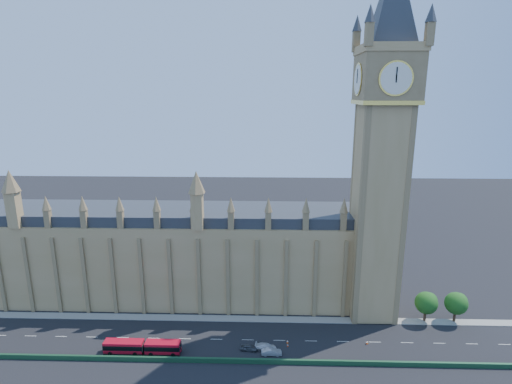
{
  "coord_description": "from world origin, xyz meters",
  "views": [
    {
      "loc": [
        8.74,
        -88.83,
        60.83
      ],
      "look_at": [
        5.81,
        10.0,
        36.16
      ],
      "focal_mm": 28.0,
      "sensor_mm": 36.0,
      "label": 1
    }
  ],
  "objects_px": {
    "red_bus": "(142,347)",
    "car_silver": "(272,352)",
    "car_grey": "(249,348)",
    "car_white": "(266,347)"
  },
  "relations": [
    {
      "from": "red_bus",
      "to": "car_silver",
      "type": "height_order",
      "value": "red_bus"
    },
    {
      "from": "car_grey",
      "to": "car_white",
      "type": "xyz_separation_m",
      "value": [
        4.08,
        0.46,
        0.04
      ]
    },
    {
      "from": "red_bus",
      "to": "car_silver",
      "type": "xyz_separation_m",
      "value": [
        30.98,
        0.19,
        -0.85
      ]
    },
    {
      "from": "car_grey",
      "to": "red_bus",
      "type": "bearing_deg",
      "value": 101.64
    },
    {
      "from": "car_grey",
      "to": "car_silver",
      "type": "distance_m",
      "value": 5.71
    },
    {
      "from": "red_bus",
      "to": "car_grey",
      "type": "distance_m",
      "value": 25.58
    },
    {
      "from": "car_grey",
      "to": "car_silver",
      "type": "xyz_separation_m",
      "value": [
        5.49,
        -1.57,
        0.08
      ]
    },
    {
      "from": "car_silver",
      "to": "car_white",
      "type": "distance_m",
      "value": 2.47
    },
    {
      "from": "red_bus",
      "to": "car_grey",
      "type": "height_order",
      "value": "red_bus"
    },
    {
      "from": "car_silver",
      "to": "red_bus",
      "type": "bearing_deg",
      "value": 88.04
    }
  ]
}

